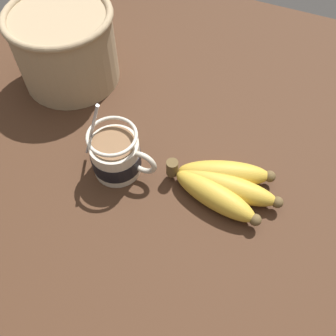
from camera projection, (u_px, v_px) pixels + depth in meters
table at (168, 171)px, 67.05cm from camera, size 110.48×110.48×3.57cm
coffee_mug at (116, 156)px, 62.14cm from camera, size 13.70×8.38×15.09cm
banana_bunch at (222, 185)px, 60.79cm from camera, size 19.58×12.78×4.43cm
woven_basket at (65, 46)px, 71.91cm from camera, size 20.25×20.25×14.94cm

